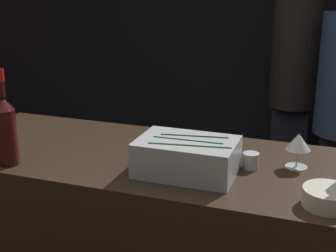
{
  "coord_description": "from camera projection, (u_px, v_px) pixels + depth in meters",
  "views": [
    {
      "loc": [
        0.59,
        -1.27,
        1.74
      ],
      "look_at": [
        0.0,
        0.38,
        1.19
      ],
      "focal_mm": 50.0,
      "sensor_mm": 36.0,
      "label": 1
    }
  ],
  "objects": [
    {
      "name": "person_blond_tee",
      "position": [
        294.0,
        81.0,
        3.3
      ],
      "size": [
        0.34,
        0.34,
        1.86
      ],
      "rotation": [
        0.0,
        0.0,
        0.93
      ],
      "color": "black",
      "rests_on": "ground_plane"
    },
    {
      "name": "wall_back_chalkboard",
      "position": [
        262.0,
        22.0,
        3.81
      ],
      "size": [
        6.4,
        0.06,
        2.8
      ],
      "color": "black",
      "rests_on": "ground_plane"
    },
    {
      "name": "bowl_white",
      "position": [
        328.0,
        197.0,
        1.44
      ],
      "size": [
        0.16,
        0.16,
        0.06
      ],
      "color": "silver",
      "rests_on": "bar_counter"
    },
    {
      "name": "wine_glass",
      "position": [
        298.0,
        143.0,
        1.72
      ],
      "size": [
        0.09,
        0.09,
        0.13
      ],
      "color": "silver",
      "rests_on": "bar_counter"
    },
    {
      "name": "red_wine_bottle_tall",
      "position": [
        6.0,
        128.0,
        1.74
      ],
      "size": [
        0.08,
        0.08,
        0.37
      ],
      "color": "#380F0F",
      "rests_on": "bar_counter"
    },
    {
      "name": "ice_bin_with_bottles",
      "position": [
        188.0,
        155.0,
        1.68
      ],
      "size": [
        0.35,
        0.24,
        0.13
      ],
      "color": "#B7BABF",
      "rests_on": "bar_counter"
    },
    {
      "name": "candle_votive",
      "position": [
        251.0,
        161.0,
        1.73
      ],
      "size": [
        0.06,
        0.06,
        0.06
      ],
      "color": "silver",
      "rests_on": "bar_counter"
    }
  ]
}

